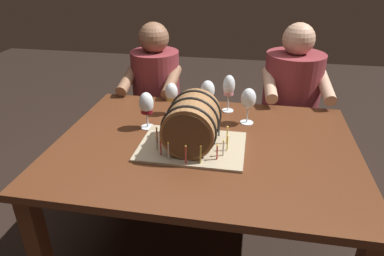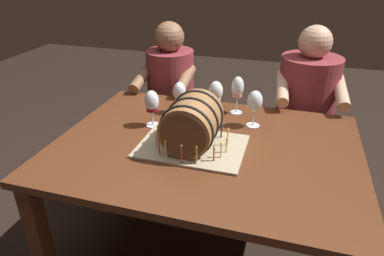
{
  "view_description": "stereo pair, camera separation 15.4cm",
  "coord_description": "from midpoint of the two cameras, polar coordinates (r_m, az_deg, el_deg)",
  "views": [
    {
      "loc": [
        0.19,
        -1.4,
        1.52
      ],
      "look_at": [
        -0.05,
        -0.05,
        0.82
      ],
      "focal_mm": 32.55,
      "sensor_mm": 36.0,
      "label": 1
    },
    {
      "loc": [
        0.34,
        -1.36,
        1.52
      ],
      "look_at": [
        -0.05,
        -0.05,
        0.82
      ],
      "focal_mm": 32.55,
      "sensor_mm": 36.0,
      "label": 2
    }
  ],
  "objects": [
    {
      "name": "ground_plane",
      "position": [
        2.07,
        -0.49,
        -20.25
      ],
      "size": [
        8.0,
        8.0,
        0.0
      ],
      "primitive_type": "plane",
      "color": "black"
    },
    {
      "name": "dining_table",
      "position": [
        1.67,
        -0.58,
        -5.42
      ],
      "size": [
        1.39,
        1.03,
        0.72
      ],
      "color": "#562D19",
      "rests_on": "ground"
    },
    {
      "name": "barrel_cake",
      "position": [
        1.53,
        -2.87,
        0.35
      ],
      "size": [
        0.48,
        0.34,
        0.25
      ],
      "color": "tan",
      "rests_on": "dining_table"
    },
    {
      "name": "wine_glass_white",
      "position": [
        1.88,
        0.24,
        5.91
      ],
      "size": [
        0.08,
        0.08,
        0.18
      ],
      "color": "white",
      "rests_on": "dining_table"
    },
    {
      "name": "wine_glass_empty",
      "position": [
        1.77,
        6.79,
        4.63
      ],
      "size": [
        0.08,
        0.08,
        0.19
      ],
      "color": "white",
      "rests_on": "dining_table"
    },
    {
      "name": "wine_glass_rose",
      "position": [
        1.9,
        3.75,
        6.64
      ],
      "size": [
        0.07,
        0.07,
        0.21
      ],
      "color": "white",
      "rests_on": "dining_table"
    },
    {
      "name": "wine_glass_amber",
      "position": [
        1.88,
        -5.74,
        5.61
      ],
      "size": [
        0.07,
        0.07,
        0.18
      ],
      "color": "white",
      "rests_on": "dining_table"
    },
    {
      "name": "wine_glass_red",
      "position": [
        1.74,
        -10.02,
        3.69
      ],
      "size": [
        0.07,
        0.07,
        0.19
      ],
      "color": "white",
      "rests_on": "dining_table"
    },
    {
      "name": "person_seated_left",
      "position": [
        2.46,
        -7.51,
        2.48
      ],
      "size": [
        0.36,
        0.45,
        1.13
      ],
      "color": "#4C1B1E",
      "rests_on": "ground"
    },
    {
      "name": "person_seated_right",
      "position": [
        2.35,
        13.66,
        1.58
      ],
      "size": [
        0.42,
        0.5,
        1.15
      ],
      "color": "#4C1B1E",
      "rests_on": "ground"
    }
  ]
}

